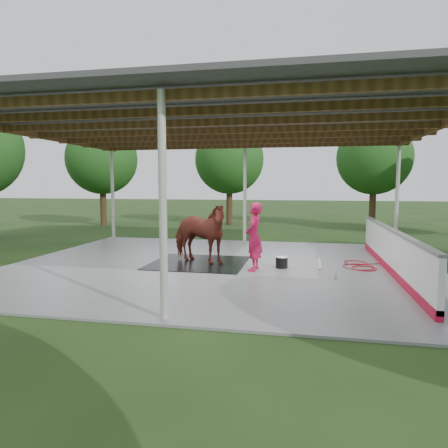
% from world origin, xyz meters
% --- Properties ---
extents(ground, '(100.00, 100.00, 0.00)m').
position_xyz_m(ground, '(0.00, 0.00, 0.00)').
color(ground, '#1E3814').
extents(concrete_slab, '(12.00, 10.00, 0.05)m').
position_xyz_m(concrete_slab, '(0.00, 0.00, 0.03)').
color(concrete_slab, slate).
rests_on(concrete_slab, ground).
extents(pavilion_structure, '(12.60, 10.60, 4.05)m').
position_xyz_m(pavilion_structure, '(0.00, -0.00, 3.97)').
color(pavilion_structure, beige).
rests_on(pavilion_structure, ground).
extents(dasher_board, '(0.16, 8.00, 1.15)m').
position_xyz_m(dasher_board, '(4.60, 0.00, 0.59)').
color(dasher_board, '#AC0E29').
rests_on(dasher_board, concrete_slab).
extents(tree_belt, '(28.00, 28.00, 5.80)m').
position_xyz_m(tree_belt, '(0.30, 0.90, 3.79)').
color(tree_belt, '#382314').
rests_on(tree_belt, ground).
extents(rubber_mat, '(2.73, 2.56, 0.02)m').
position_xyz_m(rubber_mat, '(-0.69, 0.11, 0.06)').
color(rubber_mat, black).
rests_on(rubber_mat, concrete_slab).
extents(horse, '(2.26, 1.66, 1.74)m').
position_xyz_m(horse, '(-0.69, 0.11, 0.94)').
color(horse, maroon).
rests_on(horse, rubber_mat).
extents(handler, '(0.49, 0.70, 1.83)m').
position_xyz_m(handler, '(1.03, -0.55, 0.96)').
color(handler, '#C71549').
rests_on(handler, concrete_slab).
extents(wash_bucket, '(0.33, 0.33, 0.31)m').
position_xyz_m(wash_bucket, '(1.75, -0.08, 0.21)').
color(wash_bucket, black).
rests_on(wash_bucket, concrete_slab).
extents(soap_bottle_a, '(0.16, 0.16, 0.33)m').
position_xyz_m(soap_bottle_a, '(2.75, -0.10, 0.22)').
color(soap_bottle_a, silver).
rests_on(soap_bottle_a, concrete_slab).
extents(soap_bottle_b, '(0.11, 0.11, 0.18)m').
position_xyz_m(soap_bottle_b, '(3.10, -1.13, 0.14)').
color(soap_bottle_b, '#338CD8').
rests_on(soap_bottle_b, concrete_slab).
extents(hose_coil, '(1.38, 1.47, 0.02)m').
position_xyz_m(hose_coil, '(3.89, 0.54, 0.06)').
color(hose_coil, '#B10C20').
rests_on(hose_coil, concrete_slab).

